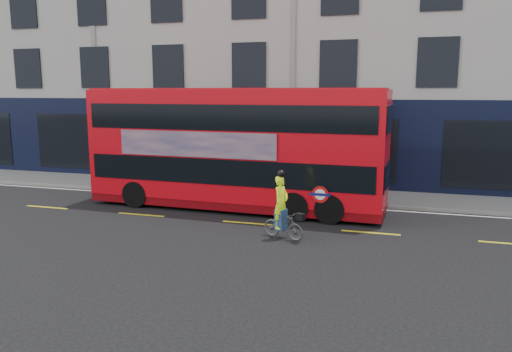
% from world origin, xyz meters
% --- Properties ---
extents(ground, '(120.00, 120.00, 0.00)m').
position_xyz_m(ground, '(0.00, 0.00, 0.00)').
color(ground, black).
rests_on(ground, ground).
extents(pavement, '(60.00, 3.00, 0.12)m').
position_xyz_m(pavement, '(0.00, 6.50, 0.06)').
color(pavement, slate).
rests_on(pavement, ground).
extents(kerb, '(60.00, 0.12, 0.13)m').
position_xyz_m(kerb, '(0.00, 5.00, 0.07)').
color(kerb, gray).
rests_on(kerb, ground).
extents(building_terrace, '(50.00, 10.07, 15.00)m').
position_xyz_m(building_terrace, '(0.00, 12.94, 7.49)').
color(building_terrace, '#A09E97').
rests_on(building_terrace, ground).
extents(road_edge_line, '(58.00, 0.10, 0.01)m').
position_xyz_m(road_edge_line, '(0.00, 4.70, 0.00)').
color(road_edge_line, silver).
rests_on(road_edge_line, ground).
extents(lane_dashes, '(58.00, 0.12, 0.01)m').
position_xyz_m(lane_dashes, '(0.00, 1.50, 0.00)').
color(lane_dashes, gold).
rests_on(lane_dashes, ground).
extents(bus, '(11.16, 2.94, 4.46)m').
position_xyz_m(bus, '(-1.11, 3.49, 2.29)').
color(bus, red).
rests_on(bus, ground).
extents(cyclist, '(1.42, 0.82, 2.07)m').
position_xyz_m(cyclist, '(1.50, 0.14, 0.72)').
color(cyclist, '#494B4E').
rests_on(cyclist, ground).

